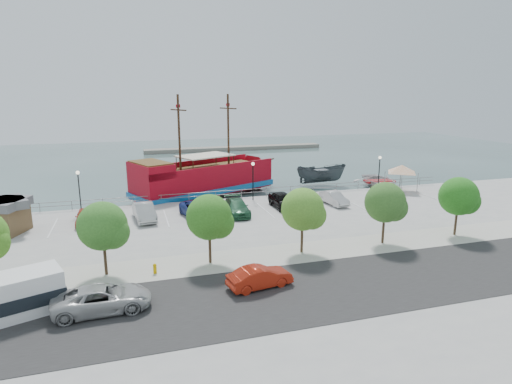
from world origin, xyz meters
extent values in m
plane|color=#2F4744|center=(0.00, 0.00, -1.00)|extent=(160.00, 160.00, 0.00)
cube|color=gray|center=(0.00, -21.00, -0.60)|extent=(100.00, 58.00, 1.20)
cube|color=black|center=(0.00, -16.00, 0.01)|extent=(100.00, 8.00, 0.04)
cube|color=#AFA99B|center=(0.00, -10.00, 0.01)|extent=(100.00, 4.00, 0.05)
cylinder|color=slate|center=(0.00, 7.80, 0.95)|extent=(50.00, 0.06, 0.06)
cylinder|color=slate|center=(0.00, 7.80, 0.55)|extent=(50.00, 0.06, 0.06)
cube|color=gray|center=(10.00, 55.00, -0.60)|extent=(40.00, 3.00, 0.80)
cube|color=#9D0615|center=(-4.26, 13.52, 1.10)|extent=(18.37, 12.30, 2.87)
cube|color=#115C9F|center=(-4.26, 13.52, 0.16)|extent=(18.81, 12.74, 0.66)
cone|color=#9D0615|center=(4.59, 17.51, 1.10)|extent=(5.40, 6.28, 5.30)
cube|color=#9D0615|center=(-10.80, 10.56, 3.30)|extent=(5.29, 6.39, 1.55)
cube|color=#573C15|center=(-10.80, 10.56, 4.13)|extent=(4.91, 5.90, 0.13)
cube|color=#573C15|center=(-3.76, 13.74, 2.59)|extent=(15.08, 10.33, 0.17)
cube|color=#9D0615|center=(-5.35, 15.93, 2.92)|extent=(16.19, 7.47, 0.77)
cube|color=#9D0615|center=(-3.17, 11.10, 2.92)|extent=(16.19, 7.47, 0.77)
cylinder|color=#382111|center=(-0.74, 15.11, 7.06)|extent=(0.35, 0.35, 9.05)
cylinder|color=#382111|center=(-7.28, 12.15, 7.06)|extent=(0.35, 0.35, 9.05)
cylinder|color=#382111|center=(-0.74, 15.11, 9.82)|extent=(1.50, 3.08, 0.15)
cylinder|color=#382111|center=(-7.28, 12.15, 9.82)|extent=(1.50, 3.08, 0.15)
cube|color=beige|center=(-4.06, 13.61, 4.19)|extent=(7.56, 6.46, 0.13)
cylinder|color=#382111|center=(5.30, 17.83, 2.42)|extent=(2.58, 1.29, 0.65)
imported|color=#3C4348|center=(12.57, 15.43, 0.35)|extent=(7.32, 3.84, 2.69)
imported|color=silver|center=(19.08, 11.01, -0.21)|extent=(6.56, 8.39, 1.59)
cube|color=gray|center=(-13.91, 9.20, -0.79)|extent=(7.73, 4.10, 0.42)
cube|color=slate|center=(8.96, 9.20, -0.79)|extent=(7.75, 3.25, 0.43)
cube|color=gray|center=(15.37, 9.20, -0.82)|extent=(6.64, 2.95, 0.37)
cube|color=brown|center=(-23.73, 1.67, 1.16)|extent=(4.10, 4.10, 2.32)
cube|color=#595A5E|center=(-23.73, 1.67, 2.58)|extent=(4.65, 4.65, 0.74)
cylinder|color=slate|center=(17.07, 6.81, 1.15)|extent=(0.09, 0.09, 2.30)
cylinder|color=slate|center=(19.73, 7.36, 1.15)|extent=(0.09, 0.09, 2.30)
cylinder|color=slate|center=(17.62, 4.15, 1.15)|extent=(0.09, 0.09, 2.30)
cylinder|color=slate|center=(20.28, 4.70, 1.15)|extent=(0.09, 0.09, 2.30)
pyramid|color=white|center=(18.67, 5.76, 3.19)|extent=(5.19, 5.19, 0.94)
imported|color=#AAAAAA|center=(-14.98, -15.02, 0.74)|extent=(5.38, 2.63, 1.47)
imported|color=#B22410|center=(-5.77, -14.72, 0.68)|extent=(4.29, 2.13, 1.35)
cylinder|color=#D09B00|center=(-11.89, -10.80, 0.29)|extent=(0.23, 0.23, 0.59)
sphere|color=#D09B00|center=(-11.89, -10.80, 0.61)|extent=(0.25, 0.25, 0.25)
cylinder|color=black|center=(-18.00, 6.50, 2.00)|extent=(0.12, 0.12, 4.00)
sphere|color=#FFF2CC|center=(-18.00, 6.50, 4.10)|extent=(0.36, 0.36, 0.36)
cylinder|color=black|center=(0.00, 6.50, 2.00)|extent=(0.12, 0.12, 4.00)
sphere|color=#FFF2CC|center=(0.00, 6.50, 4.10)|extent=(0.36, 0.36, 0.36)
cylinder|color=black|center=(16.00, 6.50, 2.00)|extent=(0.12, 0.12, 4.00)
sphere|color=#FFF2CC|center=(16.00, 6.50, 4.10)|extent=(0.36, 0.36, 0.36)
cylinder|color=#473321|center=(-15.00, -10.00, 1.10)|extent=(0.20, 0.20, 2.20)
sphere|color=#2F6321|center=(-15.00, -10.00, 3.40)|extent=(3.20, 3.20, 3.20)
sphere|color=#2F6321|center=(-14.40, -10.30, 3.00)|extent=(2.20, 2.20, 2.20)
cylinder|color=#473321|center=(-8.00, -10.00, 1.10)|extent=(0.20, 0.20, 2.20)
sphere|color=#2C651C|center=(-8.00, -10.00, 3.40)|extent=(3.20, 3.20, 3.20)
sphere|color=#2C651C|center=(-7.40, -10.30, 3.00)|extent=(2.20, 2.20, 2.20)
cylinder|color=#473321|center=(-1.00, -10.00, 1.10)|extent=(0.20, 0.20, 2.20)
sphere|color=#467824|center=(-1.00, -10.00, 3.40)|extent=(3.20, 3.20, 3.20)
sphere|color=#467824|center=(-0.40, -10.30, 3.00)|extent=(2.20, 2.20, 2.20)
cylinder|color=#473321|center=(6.00, -10.00, 1.10)|extent=(0.20, 0.20, 2.20)
sphere|color=#315A22|center=(6.00, -10.00, 3.40)|extent=(3.20, 3.20, 3.20)
sphere|color=#315A22|center=(6.60, -10.30, 3.00)|extent=(2.20, 2.20, 2.20)
cylinder|color=#473321|center=(13.00, -10.00, 1.10)|extent=(0.20, 0.20, 2.20)
sphere|color=#226418|center=(13.00, -10.00, 3.40)|extent=(3.20, 3.20, 3.20)
sphere|color=#226418|center=(13.60, -10.30, 3.00)|extent=(2.20, 2.20, 2.20)
imported|color=#B9341D|center=(-17.26, 2.43, 0.69)|extent=(1.72, 4.10, 1.39)
imported|color=#B2B2B2|center=(-12.00, 2.11, 0.80)|extent=(2.21, 5.02, 1.60)
imported|color=navy|center=(-6.99, 1.41, 0.76)|extent=(3.36, 5.83, 1.53)
imported|color=#255838|center=(-3.15, 1.43, 0.74)|extent=(2.38, 5.22, 1.48)
imported|color=black|center=(2.03, 2.43, 0.82)|extent=(2.03, 4.84, 1.64)
imported|color=silver|center=(7.81, 2.12, 0.68)|extent=(1.82, 4.25, 1.36)
camera|label=1|loc=(-13.07, -38.17, 11.89)|focal=30.00mm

